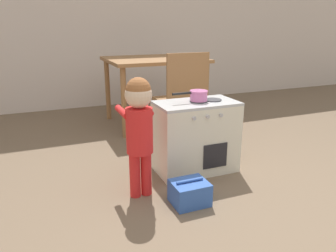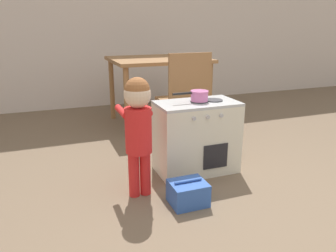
{
  "view_description": "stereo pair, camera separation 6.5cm",
  "coord_description": "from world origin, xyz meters",
  "px_view_note": "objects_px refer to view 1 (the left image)",
  "views": [
    {
      "loc": [
        -1.21,
        -1.27,
        1.12
      ],
      "look_at": [
        -0.36,
        0.8,
        0.42
      ],
      "focal_mm": 35.0,
      "sensor_mm": 36.0,
      "label": 1
    },
    {
      "loc": [
        -1.15,
        -1.29,
        1.12
      ],
      "look_at": [
        -0.36,
        0.8,
        0.42
      ],
      "focal_mm": 35.0,
      "sensor_mm": 36.0,
      "label": 2
    }
  ],
  "objects_px": {
    "dining_table": "(154,67)",
    "dining_chair_near": "(182,97)",
    "play_kitchen": "(196,137)",
    "child_figure": "(139,122)",
    "toy_pot": "(198,95)",
    "toy_basket": "(190,193)"
  },
  "relations": [
    {
      "from": "dining_table",
      "to": "dining_chair_near",
      "type": "bearing_deg",
      "value": -91.17
    },
    {
      "from": "play_kitchen",
      "to": "child_figure",
      "type": "height_order",
      "value": "child_figure"
    },
    {
      "from": "child_figure",
      "to": "dining_chair_near",
      "type": "height_order",
      "value": "dining_chair_near"
    },
    {
      "from": "dining_table",
      "to": "child_figure",
      "type": "bearing_deg",
      "value": -113.38
    },
    {
      "from": "play_kitchen",
      "to": "toy_pot",
      "type": "distance_m",
      "value": 0.33
    },
    {
      "from": "toy_pot",
      "to": "dining_chair_near",
      "type": "bearing_deg",
      "value": 77.16
    },
    {
      "from": "dining_chair_near",
      "to": "toy_pot",
      "type": "bearing_deg",
      "value": -102.84
    },
    {
      "from": "toy_basket",
      "to": "toy_pot",
      "type": "bearing_deg",
      "value": 58.16
    },
    {
      "from": "toy_pot",
      "to": "dining_table",
      "type": "height_order",
      "value": "dining_table"
    },
    {
      "from": "dining_table",
      "to": "toy_basket",
      "type": "bearing_deg",
      "value": -103.18
    },
    {
      "from": "child_figure",
      "to": "toy_basket",
      "type": "xyz_separation_m",
      "value": [
        0.26,
        -0.23,
        -0.45
      ]
    },
    {
      "from": "dining_chair_near",
      "to": "play_kitchen",
      "type": "bearing_deg",
      "value": -103.87
    },
    {
      "from": "toy_basket",
      "to": "dining_table",
      "type": "height_order",
      "value": "dining_table"
    },
    {
      "from": "child_figure",
      "to": "dining_table",
      "type": "bearing_deg",
      "value": 66.62
    },
    {
      "from": "toy_basket",
      "to": "child_figure",
      "type": "bearing_deg",
      "value": 138.21
    },
    {
      "from": "play_kitchen",
      "to": "dining_chair_near",
      "type": "bearing_deg",
      "value": 76.13
    },
    {
      "from": "child_figure",
      "to": "dining_table",
      "type": "height_order",
      "value": "child_figure"
    },
    {
      "from": "toy_pot",
      "to": "dining_chair_near",
      "type": "distance_m",
      "value": 0.59
    },
    {
      "from": "play_kitchen",
      "to": "toy_pot",
      "type": "relative_size",
      "value": 2.19
    },
    {
      "from": "play_kitchen",
      "to": "dining_table",
      "type": "distance_m",
      "value": 1.41
    },
    {
      "from": "play_kitchen",
      "to": "toy_basket",
      "type": "height_order",
      "value": "play_kitchen"
    },
    {
      "from": "play_kitchen",
      "to": "child_figure",
      "type": "relative_size",
      "value": 0.77
    }
  ]
}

